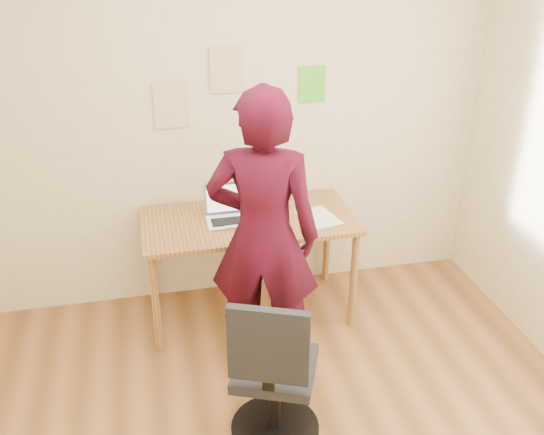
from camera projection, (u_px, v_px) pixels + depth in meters
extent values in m
cube|color=beige|center=(237.00, 112.00, 4.06)|extent=(3.50, 0.04, 2.70)
cube|color=olive|center=(248.00, 221.00, 4.00)|extent=(1.40, 0.70, 0.03)
cylinder|color=olive|center=(156.00, 305.00, 3.78)|extent=(0.05, 0.05, 0.71)
cylinder|color=olive|center=(354.00, 280.00, 4.03)|extent=(0.05, 0.05, 0.71)
cylinder|color=olive|center=(152.00, 258.00, 4.30)|extent=(0.05, 0.05, 0.71)
cylinder|color=olive|center=(327.00, 239.00, 4.55)|extent=(0.05, 0.05, 0.71)
cube|color=silver|center=(231.00, 222.00, 3.94)|extent=(0.31, 0.21, 0.01)
cube|color=black|center=(230.00, 220.00, 3.94)|extent=(0.25, 0.12, 0.00)
cube|color=silver|center=(227.00, 198.00, 4.01)|extent=(0.31, 0.06, 0.21)
cube|color=white|center=(227.00, 198.00, 4.01)|extent=(0.27, 0.05, 0.17)
cube|color=white|center=(318.00, 217.00, 4.01)|extent=(0.28, 0.35, 0.00)
cube|color=black|center=(279.00, 230.00, 3.84)|extent=(0.10, 0.14, 0.01)
cube|color=#3F4C59|center=(279.00, 229.00, 3.84)|extent=(0.09, 0.12, 0.00)
cube|color=#D4B67E|center=(170.00, 106.00, 3.92)|extent=(0.21, 0.00, 0.30)
cube|color=#D4B67E|center=(226.00, 70.00, 3.89)|extent=(0.21, 0.00, 0.30)
cube|color=#4FC22B|center=(312.00, 84.00, 4.06)|extent=(0.18, 0.00, 0.24)
cube|color=black|center=(275.00, 368.00, 3.14)|extent=(0.53, 0.53, 0.06)
cube|color=black|center=(268.00, 346.00, 2.83)|extent=(0.38, 0.19, 0.41)
cube|color=black|center=(269.00, 380.00, 2.93)|extent=(0.07, 0.06, 0.11)
cylinder|color=black|center=(275.00, 401.00, 3.24)|extent=(0.06, 0.06, 0.41)
cylinder|color=black|center=(275.00, 427.00, 3.32)|extent=(0.48, 0.48, 0.03)
imported|color=#360715|center=(263.00, 237.00, 3.45)|extent=(0.75, 0.61, 1.78)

